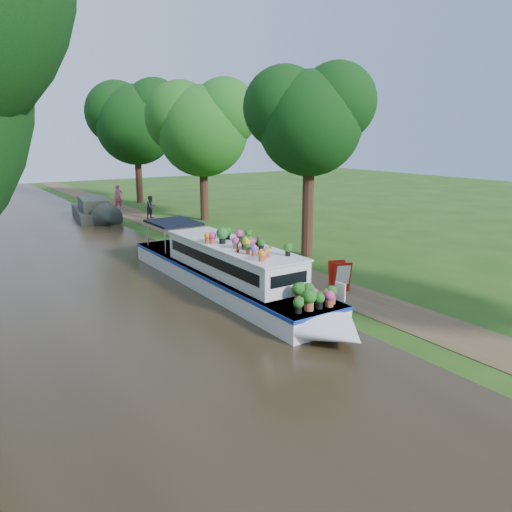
# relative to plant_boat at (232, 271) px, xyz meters

# --- Properties ---
(ground) EXTENTS (100.00, 100.00, 0.00)m
(ground) POSITION_rel_plant_boat_xyz_m (2.25, 0.08, -0.85)
(ground) COLOR #224611
(ground) RESTS_ON ground
(canal_water) EXTENTS (10.00, 100.00, 0.02)m
(canal_water) POSITION_rel_plant_boat_xyz_m (-3.75, 0.08, -0.84)
(canal_water) COLOR black
(canal_water) RESTS_ON ground
(towpath) EXTENTS (2.20, 100.00, 0.03)m
(towpath) POSITION_rel_plant_boat_xyz_m (3.45, 0.08, -0.84)
(towpath) COLOR brown
(towpath) RESTS_ON ground
(plant_boat) EXTENTS (2.29, 13.52, 2.24)m
(plant_boat) POSITION_rel_plant_boat_xyz_m (0.00, 0.00, 0.00)
(plant_boat) COLOR silver
(plant_boat) RESTS_ON canal_water
(tree_near_overhang) EXTENTS (5.52, 5.28, 8.99)m
(tree_near_overhang) POSITION_rel_plant_boat_xyz_m (6.04, 3.15, 5.75)
(tree_near_overhang) COLOR black
(tree_near_overhang) RESTS_ON ground
(tree_near_mid) EXTENTS (6.90, 6.60, 9.40)m
(tree_near_mid) POSITION_rel_plant_boat_xyz_m (6.73, 15.16, 5.58)
(tree_near_mid) COLOR black
(tree_near_mid) RESTS_ON ground
(tree_near_far) EXTENTS (7.59, 7.26, 10.30)m
(tree_near_far) POSITION_rel_plant_boat_xyz_m (6.23, 26.17, 6.20)
(tree_near_far) COLOR black
(tree_near_far) RESTS_ON ground
(second_boat) EXTENTS (3.12, 7.74, 1.45)m
(second_boat) POSITION_rel_plant_boat_xyz_m (0.48, 19.80, -0.27)
(second_boat) COLOR black
(second_boat) RESTS_ON canal_water
(sandwich_board) EXTENTS (0.75, 0.77, 1.10)m
(sandwich_board) POSITION_rel_plant_boat_xyz_m (3.54, -1.98, -0.32)
(sandwich_board) COLOR #A3140B
(sandwich_board) RESTS_ON towpath
(pedestrian_pink) EXTENTS (0.74, 0.52, 1.94)m
(pedestrian_pink) POSITION_rel_plant_boat_xyz_m (3.31, 22.84, 0.15)
(pedestrian_pink) COLOR #E25DAD
(pedestrian_pink) RESTS_ON towpath
(pedestrian_dark) EXTENTS (0.96, 0.87, 1.60)m
(pedestrian_dark) POSITION_rel_plant_boat_xyz_m (3.84, 17.49, -0.02)
(pedestrian_dark) COLOR black
(pedestrian_dark) RESTS_ON towpath
(verge_plant) EXTENTS (0.48, 0.44, 0.48)m
(verge_plant) POSITION_rel_plant_boat_xyz_m (2.14, -0.06, -0.61)
(verge_plant) COLOR #1E6628
(verge_plant) RESTS_ON ground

